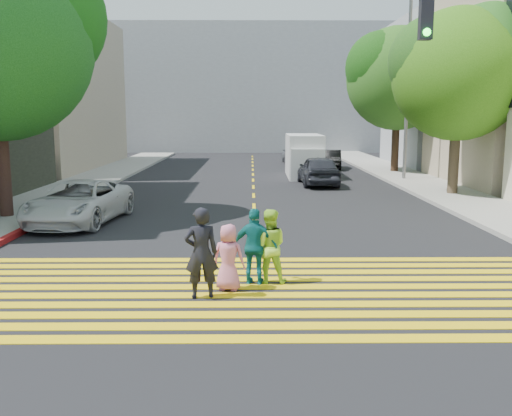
{
  "coord_description": "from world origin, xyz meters",
  "views": [
    {
      "loc": [
        -0.11,
        -9.66,
        3.46
      ],
      "look_at": [
        0.0,
        3.0,
        1.4
      ],
      "focal_mm": 40.0,
      "sensor_mm": 36.0,
      "label": 1
    }
  ],
  "objects_px": {
    "silver_car": "(296,154)",
    "tree_right_near": "(461,67)",
    "pedestrian_woman": "(269,246)",
    "pedestrian_extra": "(255,247)",
    "white_van": "(304,157)",
    "tree_right_far": "(399,73)",
    "pedestrian_child": "(229,257)",
    "dark_car_parked": "(331,159)",
    "pedestrian_man": "(201,253)",
    "white_sedan": "(79,202)",
    "dark_car_near": "(318,170)"
  },
  "relations": [
    {
      "from": "white_sedan",
      "to": "dark_car_parked",
      "type": "distance_m",
      "value": 21.89
    },
    {
      "from": "tree_right_near",
      "to": "pedestrian_man",
      "type": "height_order",
      "value": "tree_right_near"
    },
    {
      "from": "tree_right_far",
      "to": "pedestrian_child",
      "type": "xyz_separation_m",
      "value": [
        -9.2,
        -23.29,
        -5.26
      ]
    },
    {
      "from": "pedestrian_extra",
      "to": "silver_car",
      "type": "distance_m",
      "value": 30.35
    },
    {
      "from": "pedestrian_man",
      "to": "white_van",
      "type": "xyz_separation_m",
      "value": [
        3.98,
        21.79,
        0.25
      ]
    },
    {
      "from": "dark_car_near",
      "to": "tree_right_near",
      "type": "bearing_deg",
      "value": 141.13
    },
    {
      "from": "pedestrian_extra",
      "to": "dark_car_parked",
      "type": "distance_m",
      "value": 26.38
    },
    {
      "from": "white_sedan",
      "to": "dark_car_parked",
      "type": "height_order",
      "value": "white_sedan"
    },
    {
      "from": "pedestrian_extra",
      "to": "silver_car",
      "type": "xyz_separation_m",
      "value": [
        3.2,
        30.18,
        -0.13
      ]
    },
    {
      "from": "pedestrian_woman",
      "to": "dark_car_parked",
      "type": "relative_size",
      "value": 0.42
    },
    {
      "from": "white_sedan",
      "to": "dark_car_near",
      "type": "bearing_deg",
      "value": 54.84
    },
    {
      "from": "pedestrian_woman",
      "to": "dark_car_near",
      "type": "height_order",
      "value": "pedestrian_woman"
    },
    {
      "from": "pedestrian_man",
      "to": "white_van",
      "type": "relative_size",
      "value": 0.35
    },
    {
      "from": "tree_right_far",
      "to": "silver_car",
      "type": "xyz_separation_m",
      "value": [
        -5.47,
        7.29,
        -5.27
      ]
    },
    {
      "from": "white_sedan",
      "to": "tree_right_near",
      "type": "bearing_deg",
      "value": 29.18
    },
    {
      "from": "pedestrian_woman",
      "to": "tree_right_far",
      "type": "bearing_deg",
      "value": -109.25
    },
    {
      "from": "white_sedan",
      "to": "silver_car",
      "type": "relative_size",
      "value": 1.08
    },
    {
      "from": "pedestrian_woman",
      "to": "pedestrian_man",
      "type": "bearing_deg",
      "value": 37.89
    },
    {
      "from": "pedestrian_man",
      "to": "white_van",
      "type": "bearing_deg",
      "value": -110.51
    },
    {
      "from": "dark_car_near",
      "to": "dark_car_parked",
      "type": "relative_size",
      "value": 1.18
    },
    {
      "from": "silver_car",
      "to": "dark_car_parked",
      "type": "bearing_deg",
      "value": 113.26
    },
    {
      "from": "tree_right_far",
      "to": "pedestrian_man",
      "type": "relative_size",
      "value": 4.99
    },
    {
      "from": "tree_right_far",
      "to": "white_van",
      "type": "distance_m",
      "value": 7.73
    },
    {
      "from": "dark_car_parked",
      "to": "white_sedan",
      "type": "bearing_deg",
      "value": -112.19
    },
    {
      "from": "pedestrian_extra",
      "to": "dark_car_parked",
      "type": "xyz_separation_m",
      "value": [
        5.16,
        25.87,
        -0.18
      ]
    },
    {
      "from": "white_sedan",
      "to": "silver_car",
      "type": "xyz_separation_m",
      "value": [
        8.85,
        23.35,
        -0.03
      ]
    },
    {
      "from": "tree_right_far",
      "to": "dark_car_parked",
      "type": "xyz_separation_m",
      "value": [
        -3.5,
        2.98,
        -5.32
      ]
    },
    {
      "from": "pedestrian_man",
      "to": "pedestrian_woman",
      "type": "distance_m",
      "value": 1.65
    },
    {
      "from": "pedestrian_woman",
      "to": "pedestrian_child",
      "type": "height_order",
      "value": "pedestrian_woman"
    },
    {
      "from": "pedestrian_woman",
      "to": "dark_car_parked",
      "type": "height_order",
      "value": "pedestrian_woman"
    },
    {
      "from": "tree_right_far",
      "to": "pedestrian_child",
      "type": "relative_size",
      "value": 6.54
    },
    {
      "from": "silver_car",
      "to": "tree_right_near",
      "type": "bearing_deg",
      "value": 106.48
    },
    {
      "from": "white_sedan",
      "to": "silver_car",
      "type": "bearing_deg",
      "value": 75.46
    },
    {
      "from": "pedestrian_woman",
      "to": "tree_right_near",
      "type": "bearing_deg",
      "value": -122.36
    },
    {
      "from": "tree_right_near",
      "to": "pedestrian_man",
      "type": "bearing_deg",
      "value": -125.2
    },
    {
      "from": "tree_right_near",
      "to": "pedestrian_man",
      "type": "distance_m",
      "value": 17.49
    },
    {
      "from": "tree_right_far",
      "to": "pedestrian_extra",
      "type": "xyz_separation_m",
      "value": [
        -8.67,
        -22.89,
        -5.14
      ]
    },
    {
      "from": "tree_right_far",
      "to": "white_van",
      "type": "bearing_deg",
      "value": -160.86
    },
    {
      "from": "pedestrian_woman",
      "to": "silver_car",
      "type": "xyz_separation_m",
      "value": [
        2.91,
        30.07,
        -0.11
      ]
    },
    {
      "from": "pedestrian_woman",
      "to": "pedestrian_extra",
      "type": "xyz_separation_m",
      "value": [
        -0.29,
        -0.11,
        0.02
      ]
    },
    {
      "from": "dark_car_near",
      "to": "white_van",
      "type": "bearing_deg",
      "value": -86.83
    },
    {
      "from": "pedestrian_extra",
      "to": "white_van",
      "type": "height_order",
      "value": "white_van"
    },
    {
      "from": "dark_car_parked",
      "to": "tree_right_far",
      "type": "bearing_deg",
      "value": -32.97
    },
    {
      "from": "pedestrian_child",
      "to": "silver_car",
      "type": "relative_size",
      "value": 0.29
    },
    {
      "from": "pedestrian_man",
      "to": "dark_car_near",
      "type": "relative_size",
      "value": 0.4
    },
    {
      "from": "pedestrian_woman",
      "to": "pedestrian_extra",
      "type": "bearing_deg",
      "value": 21.99
    },
    {
      "from": "white_sedan",
      "to": "silver_car",
      "type": "height_order",
      "value": "white_sedan"
    },
    {
      "from": "silver_car",
      "to": "dark_car_parked",
      "type": "xyz_separation_m",
      "value": [
        1.96,
        -4.31,
        -0.05
      ]
    },
    {
      "from": "silver_car",
      "to": "white_van",
      "type": "bearing_deg",
      "value": 87.26
    },
    {
      "from": "tree_right_near",
      "to": "tree_right_far",
      "type": "xyz_separation_m",
      "value": [
        -0.04,
        9.98,
        0.49
      ]
    }
  ]
}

